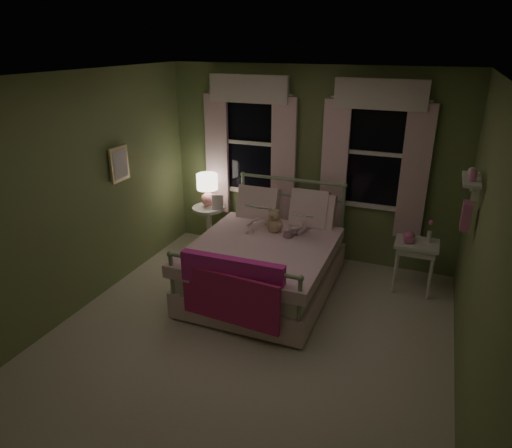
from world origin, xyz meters
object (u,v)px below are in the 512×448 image
at_px(nightstand_left, 209,222).
at_px(bed, 267,262).
at_px(teddy_bear, 274,222).
at_px(table_lamp, 207,187).
at_px(child_right, 300,213).
at_px(child_left, 258,204).
at_px(nightstand_right, 416,250).

bearing_deg(nightstand_left, bed, -34.00).
height_order(teddy_bear, table_lamp, table_lamp).
xyz_separation_m(child_right, teddy_bear, (-0.28, -0.16, -0.10)).
xyz_separation_m(bed, table_lamp, (-1.20, 0.81, 0.58)).
bearing_deg(child_left, table_lamp, -22.44).
bearing_deg(teddy_bear, nightstand_left, 155.85).
bearing_deg(child_right, nightstand_right, -154.12).
bearing_deg(table_lamp, child_left, -22.42).
distance_m(teddy_bear, table_lamp, 1.32).
distance_m(bed, teddy_bear, 0.50).
xyz_separation_m(child_left, child_right, (0.56, 0.00, -0.04)).
relative_size(child_left, teddy_bear, 2.26).
bearing_deg(nightstand_right, child_right, -171.63).
height_order(bed, nightstand_right, bed).
xyz_separation_m(child_right, table_lamp, (-1.48, 0.38, 0.06)).
height_order(teddy_bear, nightstand_left, teddy_bear).
relative_size(child_left, nightstand_right, 1.14).
height_order(bed, teddy_bear, bed).
height_order(nightstand_left, nightstand_right, same).
xyz_separation_m(bed, child_right, (0.27, 0.43, 0.52)).
bearing_deg(nightstand_left, teddy_bear, -24.15).
height_order(child_left, teddy_bear, child_left).
relative_size(child_left, child_right, 1.13).
relative_size(bed, child_right, 3.14).
bearing_deg(nightstand_left, child_left, -22.42).
bearing_deg(child_right, bed, 75.12).
distance_m(child_left, nightstand_right, 2.00).
xyz_separation_m(child_left, nightstand_right, (1.95, 0.21, -0.38)).
xyz_separation_m(child_left, table_lamp, (-0.92, 0.38, 0.02)).
distance_m(bed, child_right, 0.73).
xyz_separation_m(bed, nightstand_left, (-1.20, 0.81, 0.04)).
height_order(bed, nightstand_left, bed).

